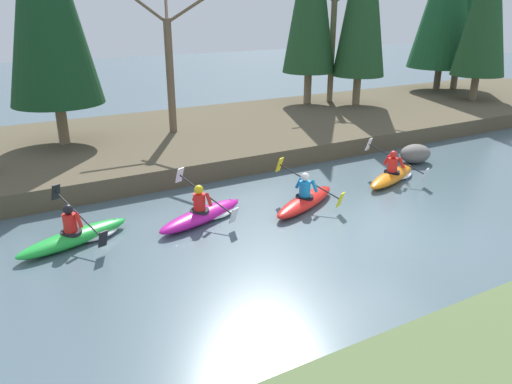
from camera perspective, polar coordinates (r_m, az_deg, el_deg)
ground_plane at (r=12.77m, az=15.15°, el=-4.05°), size 90.00×90.00×0.00m
riverbank_far at (r=20.13m, az=-3.85°, el=6.66°), size 44.00×8.51×0.63m
conifer_tree_centre at (r=27.56m, az=24.95°, el=19.24°), size 2.55×2.55×8.22m
bare_tree_mid_upstream at (r=18.98m, az=-9.86°, el=14.37°), size 3.02×2.98×5.42m
bare_tree_mid_downstream at (r=25.26m, az=8.71°, el=16.97°), size 3.51×3.47×6.37m
kayaker_lead at (r=16.14m, az=15.46°, el=1.93°), size 2.73×1.98×1.20m
kayaker_middle at (r=13.58m, az=5.70°, el=-0.86°), size 2.69×1.94×1.20m
kayaker_trailing at (r=12.76m, az=-5.89°, el=-2.43°), size 2.74×2.00×1.20m
kayaker_far_back at (r=12.25m, az=-19.61°, el=-4.63°), size 2.75×2.01×1.20m
boulder_midstream at (r=18.18m, az=17.74°, el=4.19°), size 1.14×0.89×0.64m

